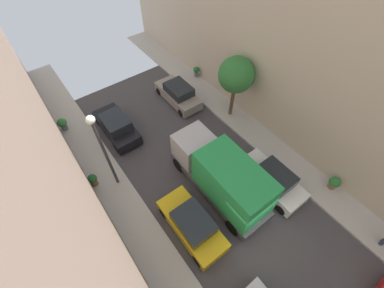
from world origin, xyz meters
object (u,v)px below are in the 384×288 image
(potted_plant_0, at_px, (334,183))
(potted_plant_4, at_px, (196,71))
(parked_car_left_3, at_px, (192,224))
(parked_car_left_4, at_px, (117,126))
(potted_plant_2, at_px, (62,124))
(potted_plant_3, at_px, (93,180))
(delivery_truck, at_px, (222,176))
(parked_car_right_2, at_px, (178,94))
(parked_car_right_1, at_px, (272,180))
(street_tree_1, at_px, (236,75))
(lamp_post, at_px, (101,144))

(potted_plant_0, xyz_separation_m, potted_plant_4, (0.14, 13.57, 0.01))
(parked_car_left_3, xyz_separation_m, potted_plant_0, (8.24, -3.01, -0.06))
(parked_car_left_4, distance_m, potted_plant_2, 3.88)
(parked_car_left_4, height_order, potted_plant_4, parked_car_left_4)
(potted_plant_2, xyz_separation_m, potted_plant_3, (-0.13, -5.54, -0.07))
(delivery_truck, xyz_separation_m, potted_plant_3, (-5.78, 4.91, -1.16))
(parked_car_left_4, distance_m, parked_car_right_2, 5.40)
(potted_plant_2, bearing_deg, parked_car_left_4, -40.63)
(potted_plant_0, bearing_deg, potted_plant_4, 89.41)
(potted_plant_2, distance_m, potted_plant_3, 5.55)
(potted_plant_2, distance_m, potted_plant_4, 11.35)
(parked_car_left_4, bearing_deg, delivery_truck, -71.19)
(parked_car_right_2, relative_size, delivery_truck, 0.64)
(potted_plant_4, bearing_deg, parked_car_left_3, -128.41)
(parked_car_left_4, relative_size, parked_car_right_2, 1.00)
(parked_car_left_3, height_order, potted_plant_3, parked_car_left_3)
(parked_car_right_1, distance_m, potted_plant_4, 11.62)
(parked_car_left_3, height_order, potted_plant_0, parked_car_left_3)
(parked_car_left_3, height_order, potted_plant_2, parked_car_left_3)
(parked_car_left_4, relative_size, street_tree_1, 0.89)
(parked_car_left_3, relative_size, parked_car_left_4, 1.00)
(parked_car_right_1, height_order, potted_plant_3, parked_car_right_1)
(potted_plant_4, distance_m, lamp_post, 12.08)
(delivery_truck, bearing_deg, potted_plant_3, 139.64)
(parked_car_left_3, xyz_separation_m, parked_car_left_4, (0.00, 8.80, 0.00))
(parked_car_right_1, height_order, lamp_post, lamp_post)
(street_tree_1, bearing_deg, parked_car_left_4, 155.74)
(parked_car_left_4, bearing_deg, parked_car_right_2, 2.19)
(potted_plant_2, height_order, potted_plant_4, potted_plant_2)
(potted_plant_0, distance_m, potted_plant_3, 14.33)
(parked_car_right_1, height_order, delivery_truck, delivery_truck)
(street_tree_1, bearing_deg, potted_plant_2, 150.57)
(parked_car_right_1, distance_m, delivery_truck, 3.29)
(parked_car_right_1, bearing_deg, lamp_post, 141.82)
(parked_car_left_3, xyz_separation_m, delivery_truck, (2.70, 0.87, 1.07))
(street_tree_1, xyz_separation_m, lamp_post, (-9.53, -0.28, 0.22))
(parked_car_left_3, bearing_deg, potted_plant_4, 51.59)
(potted_plant_2, bearing_deg, potted_plant_3, -91.37)
(potted_plant_0, distance_m, lamp_post, 13.35)
(parked_car_left_4, height_order, potted_plant_2, parked_car_left_4)
(parked_car_right_1, relative_size, lamp_post, 0.74)
(street_tree_1, relative_size, potted_plant_3, 5.50)
(potted_plant_0, bearing_deg, parked_car_left_4, 124.91)
(parked_car_left_4, height_order, parked_car_right_2, same)
(potted_plant_0, height_order, lamp_post, lamp_post)
(potted_plant_3, bearing_deg, parked_car_right_2, 20.80)
(potted_plant_3, distance_m, potted_plant_4, 12.42)
(street_tree_1, bearing_deg, potted_plant_0, -85.85)
(parked_car_right_1, xyz_separation_m, potted_plant_2, (-8.35, 11.99, -0.02))
(parked_car_right_1, xyz_separation_m, lamp_post, (-7.30, 5.74, 3.13))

